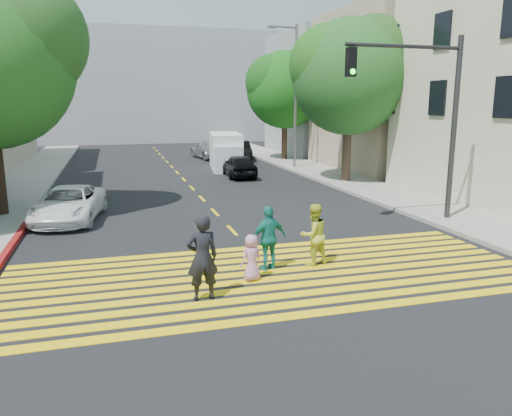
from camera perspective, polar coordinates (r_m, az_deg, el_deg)
name	(u,v)px	position (r m, az deg, el deg)	size (l,w,h in m)	color
ground	(292,293)	(11.71, 4.10, -9.68)	(120.00, 120.00, 0.00)	black
sidewalk_left	(33,174)	(32.83, -24.13, 3.51)	(3.00, 40.00, 0.15)	gray
sidewalk_right	(343,180)	(28.36, 9.91, 3.20)	(3.00, 60.00, 0.15)	gray
curb_red	(13,243)	(17.04, -26.01, -3.65)	(0.20, 8.00, 0.16)	maroon
crosswalk	(275,275)	(12.84, 2.14, -7.65)	(13.40, 5.30, 0.01)	yellow
lane_line	(174,169)	(33.21, -9.31, 4.37)	(0.12, 34.40, 0.01)	yellow
building_right_tan	(410,92)	(34.73, 17.20, 12.59)	(10.00, 10.00, 10.00)	tan
building_right_grey	(338,94)	(44.38, 9.31, 12.72)	(10.00, 10.00, 10.00)	gray
backdrop_block	(145,87)	(58.36, -12.58, 13.36)	(30.00, 8.00, 12.00)	gray
tree_right_near	(351,71)	(27.41, 10.82, 15.16)	(8.06, 7.80, 8.77)	black
tree_right_far	(286,86)	(37.74, 3.43, 13.79)	(6.55, 6.08, 8.17)	#3C2B1E
pedestrian_man	(202,257)	(11.09, -6.16, -5.64)	(0.71, 0.47, 1.94)	black
pedestrian_woman	(313,235)	(13.48, 6.58, -3.05)	(0.82, 0.64, 1.68)	gold
pedestrian_child	(251,258)	(12.29, -0.52, -5.70)	(0.57, 0.37, 1.17)	#C886B3
pedestrian_extra	(269,238)	(12.99, 1.50, -3.48)	(1.00, 0.42, 1.71)	#177B72
white_sedan	(69,204)	(19.67, -20.63, 0.42)	(2.10, 4.56, 1.27)	white
dark_car_near	(239,166)	(29.38, -1.91, 4.86)	(1.59, 3.96, 1.35)	black
silver_car	(210,150)	(39.37, -5.31, 6.67)	(1.96, 4.83, 1.40)	#93989E
dark_car_parked	(240,151)	(38.27, -1.88, 6.57)	(1.50, 4.30, 1.42)	black
white_van	(226,152)	(32.89, -3.46, 6.36)	(2.47, 5.12, 2.32)	white
traffic_signal	(426,104)	(18.59, 18.90, 11.18)	(4.49, 0.41, 6.58)	#2C2B2D
street_lamp	(293,88)	(32.90, 4.25, 13.53)	(2.06, 0.43, 9.10)	slate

